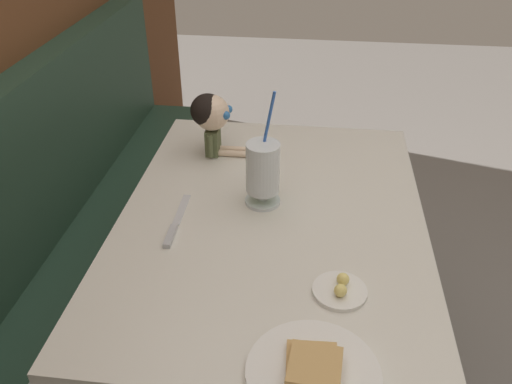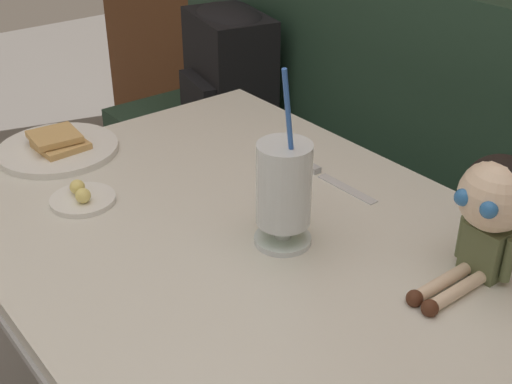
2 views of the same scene
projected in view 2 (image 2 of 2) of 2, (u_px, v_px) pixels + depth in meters
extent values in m
cube|color=#233D2D|center=(431.00, 324.00, 1.73)|extent=(2.60, 0.48, 0.45)
cube|color=#233D2D|center=(511.00, 126.00, 1.59)|extent=(2.60, 0.10, 0.55)
cube|color=silver|center=(245.00, 239.00, 1.17)|extent=(1.10, 0.80, 0.03)
cube|color=#B7BABF|center=(246.00, 250.00, 1.18)|extent=(1.11, 0.81, 0.02)
cylinder|color=white|center=(58.00, 149.00, 1.43)|extent=(0.25, 0.25, 0.01)
cube|color=tan|center=(61.00, 145.00, 1.42)|extent=(0.10, 0.10, 0.01)
cube|color=tan|center=(54.00, 136.00, 1.42)|extent=(0.10, 0.10, 0.01)
cylinder|color=silver|center=(283.00, 239.00, 1.14)|extent=(0.10, 0.10, 0.01)
cylinder|color=silver|center=(283.00, 229.00, 1.13)|extent=(0.03, 0.03, 0.03)
cylinder|color=silver|center=(284.00, 184.00, 1.08)|extent=(0.09, 0.09, 0.14)
cylinder|color=#ADE0A8|center=(284.00, 189.00, 1.09)|extent=(0.08, 0.08, 0.12)
cylinder|color=blue|center=(290.00, 134.00, 1.02)|extent=(0.02, 0.05, 0.22)
cylinder|color=white|center=(83.00, 200.00, 1.25)|extent=(0.12, 0.12, 0.01)
sphere|color=#F4E07A|center=(77.00, 187.00, 1.25)|extent=(0.03, 0.03, 0.03)
sphere|color=#F4E07A|center=(82.00, 196.00, 1.22)|extent=(0.03, 0.03, 0.03)
cube|color=silver|center=(347.00, 189.00, 1.29)|extent=(0.14, 0.02, 0.00)
cube|color=#B2B5BA|center=(304.00, 164.00, 1.37)|extent=(0.09, 0.02, 0.01)
cube|color=#5B6642|center=(484.00, 251.00, 1.04)|extent=(0.06, 0.04, 0.08)
sphere|color=beige|center=(495.00, 195.00, 0.99)|extent=(0.11, 0.11, 0.11)
ellipsoid|color=black|center=(501.00, 188.00, 1.00)|extent=(0.11, 0.10, 0.10)
sphere|color=#2D6BB2|center=(463.00, 197.00, 0.98)|extent=(0.03, 0.03, 0.03)
sphere|color=#2D6BB2|center=(489.00, 210.00, 0.95)|extent=(0.03, 0.03, 0.03)
cylinder|color=beige|center=(441.00, 283.00, 1.02)|extent=(0.02, 0.12, 0.02)
cylinder|color=beige|center=(456.00, 292.00, 1.00)|extent=(0.02, 0.12, 0.02)
sphere|color=#4C2819|center=(415.00, 298.00, 0.99)|extent=(0.03, 0.03, 0.03)
sphere|color=#4C2819|center=(430.00, 308.00, 0.97)|extent=(0.03, 0.03, 0.03)
cylinder|color=#5B6642|center=(463.00, 237.00, 1.07)|extent=(0.02, 0.02, 0.07)
cylinder|color=#5B6642|center=(508.00, 261.00, 1.01)|extent=(0.02, 0.02, 0.07)
cube|color=black|center=(230.00, 74.00, 2.15)|extent=(0.34, 0.26, 0.38)
cube|color=black|center=(199.00, 105.00, 2.12)|extent=(0.22, 0.09, 0.17)
ellipsoid|color=black|center=(229.00, 17.00, 2.06)|extent=(0.32, 0.25, 0.07)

